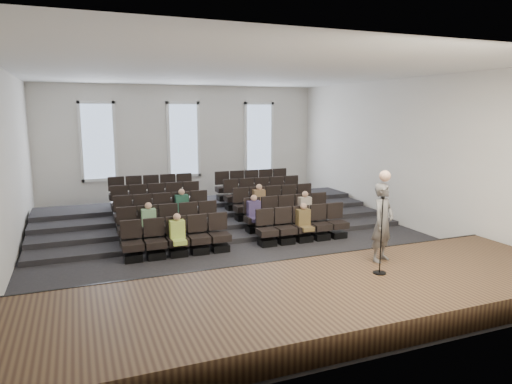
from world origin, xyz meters
TOP-DOWN VIEW (x-y plane):
  - ground at (0.00, 0.00)m, footprint 14.00×14.00m
  - ceiling at (0.00, 0.00)m, footprint 12.00×14.00m
  - wall_back at (0.00, 7.02)m, footprint 12.00×0.04m
  - wall_front at (0.00, -7.02)m, footprint 12.00×0.04m
  - wall_left at (-6.02, 0.00)m, footprint 0.04×14.00m
  - wall_right at (6.02, 0.00)m, footprint 0.04×14.00m
  - stage at (0.00, -5.10)m, footprint 11.80×3.60m
  - stage_lip at (0.00, -3.33)m, footprint 11.80×0.06m
  - risers at (0.00, 3.17)m, footprint 11.80×4.80m
  - seating_rows at (-0.00, 1.54)m, footprint 6.80×4.70m
  - windows at (0.00, 6.95)m, footprint 8.44×0.10m
  - audience at (0.10, 0.45)m, footprint 5.45×2.64m
  - speaker at (2.06, -4.20)m, footprint 0.78×0.67m
  - mic_stand at (1.51, -4.89)m, footprint 0.28×0.28m

SIDE VIEW (x-z plane):
  - ground at x=0.00m, z-range 0.00..0.00m
  - risers at x=0.00m, z-range -0.10..0.50m
  - stage at x=0.00m, z-range 0.00..0.50m
  - stage_lip at x=0.00m, z-range -0.01..0.51m
  - seating_rows at x=0.00m, z-range -0.15..1.52m
  - audience at x=0.10m, z-range 0.28..1.38m
  - mic_stand at x=1.51m, z-range 0.16..1.85m
  - speaker at x=2.06m, z-range 0.50..2.32m
  - wall_back at x=0.00m, z-range 0.00..5.00m
  - wall_front at x=0.00m, z-range 0.00..5.00m
  - wall_left at x=-6.02m, z-range 0.00..5.00m
  - wall_right at x=6.02m, z-range 0.00..5.00m
  - windows at x=0.00m, z-range 1.08..4.32m
  - ceiling at x=0.00m, z-range 5.00..5.02m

